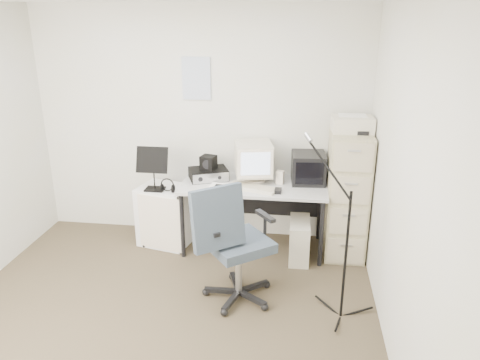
# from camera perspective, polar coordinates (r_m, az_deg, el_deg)

# --- Properties ---
(floor) EXTENTS (3.60, 3.60, 0.01)m
(floor) POSITION_cam_1_polar(r_m,az_deg,el_deg) (4.04, -9.98, -17.18)
(floor) COLOR #3E3828
(floor) RESTS_ON ground
(wall_back) EXTENTS (3.60, 0.02, 2.50)m
(wall_back) POSITION_cam_1_polar(r_m,az_deg,el_deg) (5.11, -4.91, 6.68)
(wall_back) COLOR silver
(wall_back) RESTS_ON ground
(wall_right) EXTENTS (0.02, 3.60, 2.50)m
(wall_right) POSITION_cam_1_polar(r_m,az_deg,el_deg) (3.35, 19.46, -1.63)
(wall_right) COLOR silver
(wall_right) RESTS_ON ground
(wall_calendar) EXTENTS (0.30, 0.02, 0.44)m
(wall_calendar) POSITION_cam_1_polar(r_m,az_deg,el_deg) (5.01, -5.34, 12.22)
(wall_calendar) COLOR white
(wall_calendar) RESTS_ON wall_back
(filing_cabinet) EXTENTS (0.40, 0.60, 1.30)m
(filing_cabinet) POSITION_cam_1_polar(r_m,az_deg,el_deg) (4.89, 12.88, -1.74)
(filing_cabinet) COLOR #C5B985
(filing_cabinet) RESTS_ON floor
(printer) EXTENTS (0.41, 0.30, 0.15)m
(printer) POSITION_cam_1_polar(r_m,az_deg,el_deg) (4.71, 13.54, 6.62)
(printer) COLOR beige
(printer) RESTS_ON filing_cabinet
(desk) EXTENTS (1.50, 0.70, 0.73)m
(desk) POSITION_cam_1_polar(r_m,az_deg,el_deg) (4.97, 1.67, -4.44)
(desk) COLOR silver
(desk) RESTS_ON floor
(crt_monitor) EXTENTS (0.44, 0.46, 0.41)m
(crt_monitor) POSITION_cam_1_polar(r_m,az_deg,el_deg) (4.86, 1.65, 2.19)
(crt_monitor) COLOR beige
(crt_monitor) RESTS_ON desk
(crt_tv) EXTENTS (0.36, 0.38, 0.31)m
(crt_tv) POSITION_cam_1_polar(r_m,az_deg,el_deg) (4.89, 8.31, 1.48)
(crt_tv) COLOR black
(crt_tv) RESTS_ON desk
(desk_speaker) EXTENTS (0.09, 0.09, 0.14)m
(desk_speaker) POSITION_cam_1_polar(r_m,az_deg,el_deg) (4.84, 4.91, 0.33)
(desk_speaker) COLOR beige
(desk_speaker) RESTS_ON desk
(keyboard) EXTENTS (0.53, 0.33, 0.03)m
(keyboard) POSITION_cam_1_polar(r_m,az_deg,el_deg) (4.69, 1.56, -0.96)
(keyboard) COLOR beige
(keyboard) RESTS_ON desk
(mouse) EXTENTS (0.07, 0.11, 0.03)m
(mouse) POSITION_cam_1_polar(r_m,az_deg,el_deg) (4.62, 4.65, -1.32)
(mouse) COLOR black
(mouse) RESTS_ON desk
(radio_receiver) EXTENTS (0.47, 0.41, 0.11)m
(radio_receiver) POSITION_cam_1_polar(r_m,az_deg,el_deg) (4.97, -3.87, 0.74)
(radio_receiver) COLOR black
(radio_receiver) RESTS_ON desk
(radio_speaker) EXTENTS (0.18, 0.17, 0.15)m
(radio_speaker) POSITION_cam_1_polar(r_m,az_deg,el_deg) (4.92, -3.87, 2.14)
(radio_speaker) COLOR black
(radio_speaker) RESTS_ON radio_receiver
(papers) EXTENTS (0.22, 0.28, 0.02)m
(papers) POSITION_cam_1_polar(r_m,az_deg,el_deg) (4.70, -2.67, -1.00)
(papers) COLOR white
(papers) RESTS_ON desk
(pc_tower) EXTENTS (0.20, 0.45, 0.42)m
(pc_tower) POSITION_cam_1_polar(r_m,az_deg,el_deg) (4.86, 7.24, -7.25)
(pc_tower) COLOR beige
(pc_tower) RESTS_ON floor
(office_chair) EXTENTS (0.90, 0.90, 1.11)m
(office_chair) POSITION_cam_1_polar(r_m,az_deg,el_deg) (4.03, -0.16, -7.53)
(office_chair) COLOR #3E4B59
(office_chair) RESTS_ON floor
(side_cart) EXTENTS (0.60, 0.53, 0.65)m
(side_cart) POSITION_cam_1_polar(r_m,az_deg,el_deg) (5.16, -9.07, -4.24)
(side_cart) COLOR white
(side_cart) RESTS_ON floor
(music_stand) EXTENTS (0.34, 0.20, 0.48)m
(music_stand) POSITION_cam_1_polar(r_m,az_deg,el_deg) (4.90, -10.50, 1.43)
(music_stand) COLOR black
(music_stand) RESTS_ON side_cart
(headphones) EXTENTS (0.18, 0.18, 0.03)m
(headphones) POSITION_cam_1_polar(r_m,az_deg,el_deg) (4.88, -8.84, -0.90)
(headphones) COLOR black
(headphones) RESTS_ON side_cart
(mic_stand) EXTENTS (0.03, 0.03, 1.47)m
(mic_stand) POSITION_cam_1_polar(r_m,az_deg,el_deg) (3.81, 12.96, -6.81)
(mic_stand) COLOR black
(mic_stand) RESTS_ON floor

